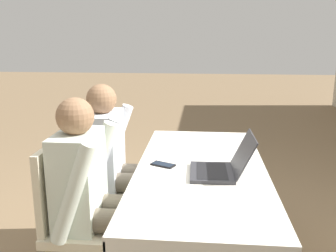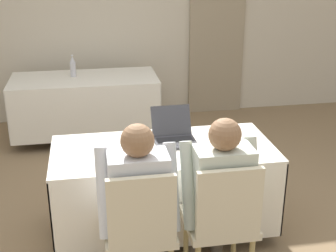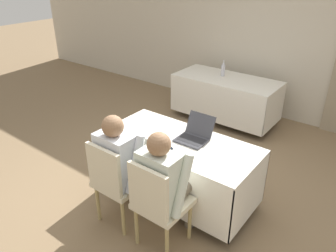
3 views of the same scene
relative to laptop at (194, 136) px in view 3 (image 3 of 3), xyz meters
The scene contains 13 objects.
ground_plane 0.79m from the laptop, 132.68° to the right, with size 24.00×24.00×0.00m, color #846B4C.
wall_back 2.74m from the laptop, 92.21° to the left, with size 12.00×0.06×2.70m.
conference_table_near 0.27m from the laptop, 132.68° to the right, with size 1.65×0.77×0.73m.
conference_table_far 2.09m from the laptop, 108.70° to the left, with size 1.65×0.77×0.73m.
laptop is the anchor object (origin of this frame).
cell_phone 0.36m from the laptop, 108.37° to the right, with size 0.13×0.16×0.01m.
paper_beside_laptop 0.34m from the laptop, 144.80° to the right, with size 0.24×0.32×0.00m.
paper_centre_table 0.62m from the laptop, behind, with size 0.28×0.34×0.00m.
water_bottle 2.18m from the laptop, 111.03° to the left, with size 0.06×0.06×0.25m.
chair_near_left 0.92m from the laptop, 114.49° to the right, with size 0.44×0.44×0.92m.
chair_near_right 0.86m from the laptop, 78.83° to the right, with size 0.44×0.44×0.92m.
person_checkered_shirt 0.79m from the laptop, 117.64° to the right, with size 0.50×0.52×1.18m.
person_white_shirt 0.72m from the laptop, 77.21° to the right, with size 0.50×0.52×1.18m.
Camera 3 is at (1.69, -2.42, 2.40)m, focal length 35.00 mm.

